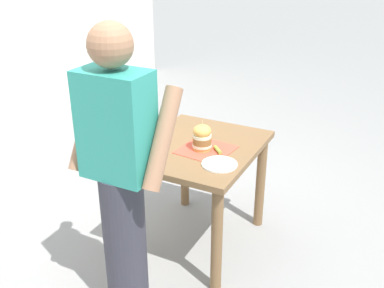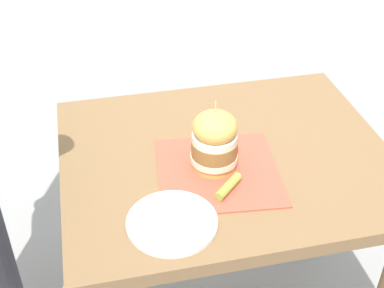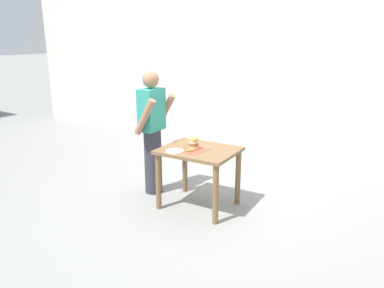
{
  "view_description": "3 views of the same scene",
  "coord_description": "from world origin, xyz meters",
  "views": [
    {
      "loc": [
        -1.19,
        2.44,
        2.02
      ],
      "look_at": [
        0.0,
        0.1,
        0.82
      ],
      "focal_mm": 42.0,
      "sensor_mm": 36.0,
      "label": 1
    },
    {
      "loc": [
        -1.15,
        0.36,
        1.68
      ],
      "look_at": [
        0.0,
        0.1,
        0.82
      ],
      "focal_mm": 50.0,
      "sensor_mm": 36.0,
      "label": 2
    },
    {
      "loc": [
        -3.89,
        -2.17,
        2.11
      ],
      "look_at": [
        0.0,
        0.1,
        0.82
      ],
      "focal_mm": 35.0,
      "sensor_mm": 36.0,
      "label": 3
    }
  ],
  "objects": [
    {
      "name": "serving_paper",
      "position": [
        -0.07,
        0.04,
        0.77
      ],
      "size": [
        0.35,
        0.35,
        0.0
      ],
      "primitive_type": "cube",
      "rotation": [
        0.0,
        0.0,
        -0.1
      ],
      "color": "#D64C38",
      "rests_on": "patio_table"
    },
    {
      "name": "patio_table",
      "position": [
        0.0,
        0.0,
        0.62
      ],
      "size": [
        0.76,
        0.92,
        0.77
      ],
      "color": "brown",
      "rests_on": "ground"
    },
    {
      "name": "pickle_spear",
      "position": [
        -0.15,
        0.04,
        0.79
      ],
      "size": [
        0.09,
        0.09,
        0.02
      ],
      "primitive_type": "cylinder",
      "rotation": [
        0.0,
        1.57,
        2.34
      ],
      "color": "#8EA83D",
      "rests_on": "serving_paper"
    },
    {
      "name": "side_plate_with_forks",
      "position": [
        -0.24,
        0.2,
        0.78
      ],
      "size": [
        0.22,
        0.22,
        0.02
      ],
      "color": "white",
      "rests_on": "patio_table"
    },
    {
      "name": "sandwich",
      "position": [
        -0.05,
        0.05,
        0.86
      ],
      "size": [
        0.13,
        0.13,
        0.2
      ],
      "color": "gold",
      "rests_on": "serving_paper"
    }
  ]
}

